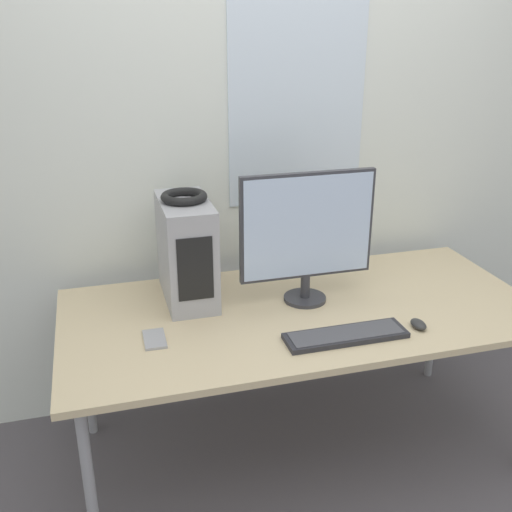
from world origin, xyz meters
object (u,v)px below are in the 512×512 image
headphones (184,197)px  monitor_main (307,232)px  mouse (418,324)px  cell_phone (155,339)px  pc_tower (187,251)px  keyboard (346,335)px

headphones → monitor_main: size_ratio=0.33×
mouse → cell_phone: (-0.99, 0.18, -0.01)m
pc_tower → keyboard: pc_tower is taller
cell_phone → keyboard: bearing=-13.3°
headphones → monitor_main: 0.52m
pc_tower → cell_phone: bearing=-119.4°
monitor_main → pc_tower: bearing=161.1°
headphones → mouse: 1.05m
pc_tower → cell_phone: size_ratio=2.95×
pc_tower → keyboard: bearing=-44.8°
pc_tower → monitor_main: (0.47, -0.16, 0.09)m
pc_tower → monitor_main: bearing=-18.9°
headphones → monitor_main: monitor_main is taller
monitor_main → mouse: bearing=-45.5°
mouse → keyboard: bearing=179.5°
keyboard → pc_tower: bearing=135.2°
pc_tower → cell_phone: pc_tower is taller
cell_phone → mouse: bearing=-9.2°
monitor_main → keyboard: 0.45m
keyboard → mouse: (0.30, -0.00, 0.00)m
headphones → pc_tower: bearing=-90.0°
headphones → mouse: (0.81, -0.51, -0.43)m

